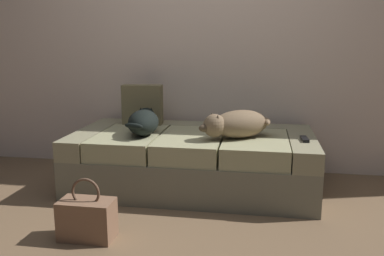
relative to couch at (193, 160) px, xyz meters
name	(u,v)px	position (x,y,z in m)	size (l,w,h in m)	color
ground_plane	(166,243)	(0.00, -0.96, -0.22)	(10.00, 10.00, 0.00)	brown
back_wall	(204,13)	(0.00, 0.60, 1.18)	(6.40, 0.10, 2.80)	beige
couch	(193,160)	(0.00, 0.00, 0.00)	(1.87, 0.96, 0.45)	slate
dog_dark	(144,121)	(-0.38, -0.08, 0.32)	(0.30, 0.55, 0.19)	black
dog_tan	(236,124)	(0.34, -0.11, 0.33)	(0.56, 0.47, 0.21)	#7C6448
tv_remote	(305,139)	(0.84, -0.11, 0.24)	(0.04, 0.15, 0.02)	black
throw_pillow	(142,105)	(-0.49, 0.28, 0.40)	(0.34, 0.12, 0.34)	#736746
handbag	(87,219)	(-0.47, -0.98, -0.10)	(0.32, 0.18, 0.38)	#835D45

